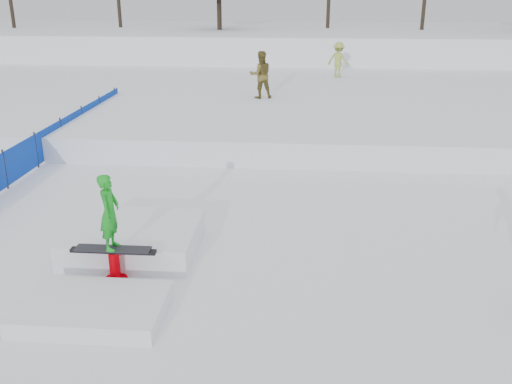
# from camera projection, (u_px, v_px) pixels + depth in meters

# --- Properties ---
(ground) EXTENTS (120.00, 120.00, 0.00)m
(ground) POSITION_uv_depth(u_px,v_px,m) (221.00, 283.00, 10.64)
(ground) COLOR white
(snow_berm) EXTENTS (60.00, 14.00, 2.40)m
(snow_berm) POSITION_uv_depth(u_px,v_px,m) (282.00, 47.00, 38.27)
(snow_berm) COLOR white
(snow_berm) RESTS_ON ground
(snow_midrise) EXTENTS (50.00, 18.00, 0.80)m
(snow_midrise) POSITION_uv_depth(u_px,v_px,m) (270.00, 98.00, 25.46)
(snow_midrise) COLOR white
(snow_midrise) RESTS_ON ground
(safety_fence) EXTENTS (0.05, 16.00, 1.10)m
(safety_fence) POSITION_uv_depth(u_px,v_px,m) (36.00, 150.00, 17.11)
(safety_fence) COLOR #0933A9
(safety_fence) RESTS_ON ground
(walker_olive) EXTENTS (1.08, 0.94, 1.89)m
(walker_olive) POSITION_uv_depth(u_px,v_px,m) (261.00, 75.00, 23.17)
(walker_olive) COLOR brown
(walker_olive) RESTS_ON snow_midrise
(walker_ygreen) EXTENTS (1.27, 1.02, 1.71)m
(walker_ygreen) POSITION_uv_depth(u_px,v_px,m) (338.00, 60.00, 28.33)
(walker_ygreen) COLOR #9EAD42
(walker_ygreen) RESTS_ON snow_midrise
(jib_rail_feature) EXTENTS (2.60, 4.40, 2.11)m
(jib_rail_feature) POSITION_uv_depth(u_px,v_px,m) (124.00, 253.00, 11.15)
(jib_rail_feature) COLOR white
(jib_rail_feature) RESTS_ON ground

